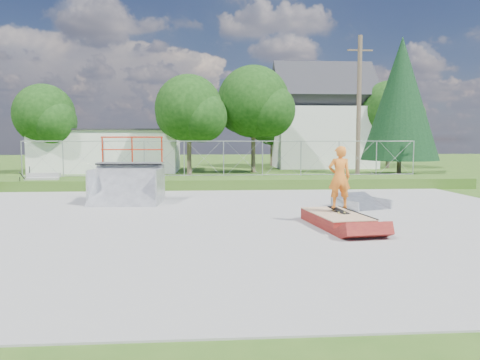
{
  "coord_description": "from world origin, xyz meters",
  "views": [
    {
      "loc": [
        -0.93,
        -13.34,
        2.37
      ],
      "look_at": [
        0.15,
        1.23,
        1.1
      ],
      "focal_mm": 35.0,
      "sensor_mm": 36.0,
      "label": 1
    }
  ],
  "objects_px": {
    "quarter_pipe": "(126,171)",
    "skater": "(339,180)",
    "flat_bank_ramp": "(361,202)",
    "grind_box": "(336,220)"
  },
  "relations": [
    {
      "from": "quarter_pipe",
      "to": "skater",
      "type": "xyz_separation_m",
      "value": [
        6.55,
        -4.71,
        0.03
      ]
    },
    {
      "from": "quarter_pipe",
      "to": "flat_bank_ramp",
      "type": "xyz_separation_m",
      "value": [
        8.22,
        -1.68,
        -1.02
      ]
    },
    {
      "from": "skater",
      "to": "quarter_pipe",
      "type": "bearing_deg",
      "value": -33.95
    },
    {
      "from": "quarter_pipe",
      "to": "skater",
      "type": "bearing_deg",
      "value": -31.39
    },
    {
      "from": "quarter_pipe",
      "to": "flat_bank_ramp",
      "type": "height_order",
      "value": "quarter_pipe"
    },
    {
      "from": "grind_box",
      "to": "flat_bank_ramp",
      "type": "relative_size",
      "value": 1.69
    },
    {
      "from": "grind_box",
      "to": "quarter_pipe",
      "type": "relative_size",
      "value": 1.06
    },
    {
      "from": "grind_box",
      "to": "skater",
      "type": "bearing_deg",
      "value": 48.21
    },
    {
      "from": "flat_bank_ramp",
      "to": "quarter_pipe",
      "type": "bearing_deg",
      "value": 147.8
    },
    {
      "from": "grind_box",
      "to": "quarter_pipe",
      "type": "distance_m",
      "value": 8.14
    }
  ]
}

